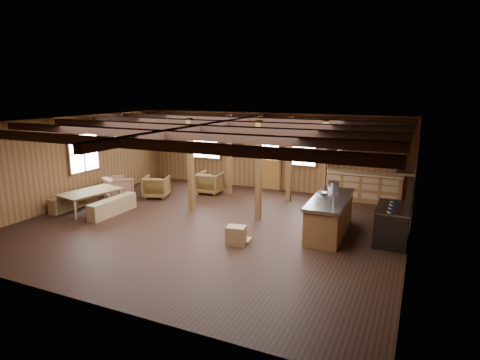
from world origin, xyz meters
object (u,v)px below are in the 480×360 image
at_px(kitchen_island, 329,215).
at_px(armchair_c, 118,187).
at_px(armchair_a, 156,187).
at_px(armchair_b, 210,183).
at_px(dining_table, 91,201).
at_px(commercial_range, 395,218).

relative_size(kitchen_island, armchair_c, 3.08).
xyz_separation_m(kitchen_island, armchair_a, (-6.13, 1.04, -0.11)).
distance_m(kitchen_island, armchair_a, 6.22).
bearing_deg(armchair_b, armchair_a, 39.30).
xyz_separation_m(kitchen_island, armchair_c, (-7.25, 0.43, -0.11)).
bearing_deg(kitchen_island, dining_table, -172.78).
distance_m(commercial_range, armchair_a, 7.75).
distance_m(dining_table, armchair_b, 4.05).
height_order(commercial_range, armchair_c, commercial_range).
bearing_deg(kitchen_island, armchair_c, 175.19).
xyz_separation_m(armchair_a, armchair_b, (1.39, 1.27, 0.00)).
relative_size(armchair_b, armchair_c, 1.00).
distance_m(armchair_a, armchair_b, 1.88).
xyz_separation_m(commercial_range, armchair_c, (-8.81, 0.35, -0.23)).
distance_m(commercial_range, armchair_b, 6.69).
xyz_separation_m(kitchen_island, dining_table, (-6.99, -1.06, -0.17)).
height_order(dining_table, armchair_a, armchair_a).
relative_size(dining_table, armchair_b, 2.13).
bearing_deg(commercial_range, armchair_c, 177.71).
bearing_deg(commercial_range, armchair_b, 160.49).
bearing_deg(dining_table, commercial_range, -71.55).
height_order(kitchen_island, armchair_a, kitchen_island).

